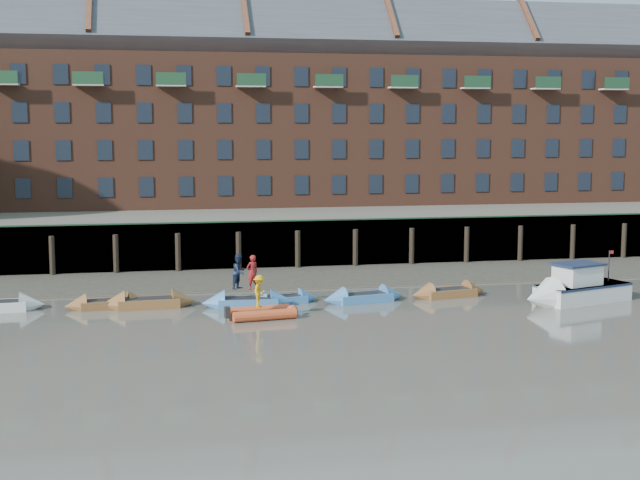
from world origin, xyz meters
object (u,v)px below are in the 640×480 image
object	(u,v)px
rowboat_1	(107,304)
rowboat_3	(248,302)
rowboat_4	(282,300)
rowboat_2	(149,303)
rowboat_6	(449,293)
person_rower_b	(239,272)
rowboat_5	(364,297)
motor_launch	(568,291)
person_rower_a	(252,272)
person_rib_crew	(259,291)
rib_tender	(265,313)

from	to	relation	value
rowboat_1	rowboat_3	bearing A→B (deg)	-18.17
rowboat_3	rowboat_4	world-z (taller)	rowboat_3
rowboat_2	rowboat_6	xyz separation A→B (m)	(16.70, -0.12, -0.02)
rowboat_3	rowboat_6	world-z (taller)	rowboat_3
rowboat_2	rowboat_4	distance (m)	7.17
person_rower_b	rowboat_6	bearing A→B (deg)	-48.61
rowboat_5	motor_launch	bearing A→B (deg)	-23.56
rowboat_2	rowboat_5	distance (m)	11.64
rowboat_3	motor_launch	size ratio (longest dim) A/B	0.71
rowboat_1	person_rower_a	bearing A→B (deg)	-18.59
rowboat_1	rowboat_2	bearing A→B (deg)	-17.30
person_rower_b	person_rib_crew	world-z (taller)	person_rower_b
rowboat_5	motor_launch	world-z (taller)	motor_launch
rowboat_4	person_rower_b	distance (m)	2.97
person_rower_b	person_rower_a	bearing A→B (deg)	-68.66
rowboat_1	rowboat_5	distance (m)	13.83
person_rower_b	person_rib_crew	size ratio (longest dim) A/B	1.14
rowboat_4	rowboat_5	size ratio (longest dim) A/B	0.85
rowboat_4	person_rower_a	distance (m)	2.50
person_rower_b	rowboat_5	bearing A→B (deg)	-50.88
person_rower_b	rowboat_3	bearing A→B (deg)	-66.36
rowboat_4	rowboat_5	distance (m)	4.48
motor_launch	person_rib_crew	distance (m)	17.01
rib_tender	person_rower_b	distance (m)	3.59
rowboat_2	person_rower_a	world-z (taller)	person_rower_a
person_rower_b	rowboat_2	bearing A→B (deg)	120.20
rowboat_6	person_rower_a	size ratio (longest dim) A/B	2.61
rowboat_2	rowboat_5	size ratio (longest dim) A/B	1.03
rowboat_2	rowboat_6	distance (m)	16.70
rowboat_6	rowboat_1	bearing A→B (deg)	167.56
rowboat_1	person_rower_b	bearing A→B (deg)	-17.77
person_rower_b	motor_launch	bearing A→B (deg)	-59.19
rowboat_1	rib_tender	world-z (taller)	rowboat_1
rowboat_1	rowboat_5	world-z (taller)	rowboat_5
rowboat_4	person_rib_crew	distance (m)	4.20
person_rib_crew	rowboat_1	bearing A→B (deg)	84.39
person_rower_a	rowboat_1	bearing A→B (deg)	-33.89
rowboat_3	person_rower_a	world-z (taller)	person_rower_a
rib_tender	person_rower_a	world-z (taller)	person_rower_a
rowboat_3	motor_launch	distance (m)	17.40
rowboat_4	person_rib_crew	bearing A→B (deg)	-124.95
rowboat_1	rowboat_2	xyz separation A→B (m)	(2.17, -0.29, 0.03)
person_rower_a	rowboat_4	bearing A→B (deg)	177.59
rowboat_3	person_rower_b	world-z (taller)	person_rower_b
rowboat_1	rowboat_3	xyz separation A→B (m)	(7.38, -1.11, 0.03)
rowboat_5	person_rower_b	distance (m)	7.04
rowboat_3	rowboat_6	distance (m)	11.51
rowboat_6	motor_launch	bearing A→B (deg)	-38.73
rowboat_4	rib_tender	bearing A→B (deg)	-121.94
person_rower_a	person_rib_crew	world-z (taller)	person_rower_a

